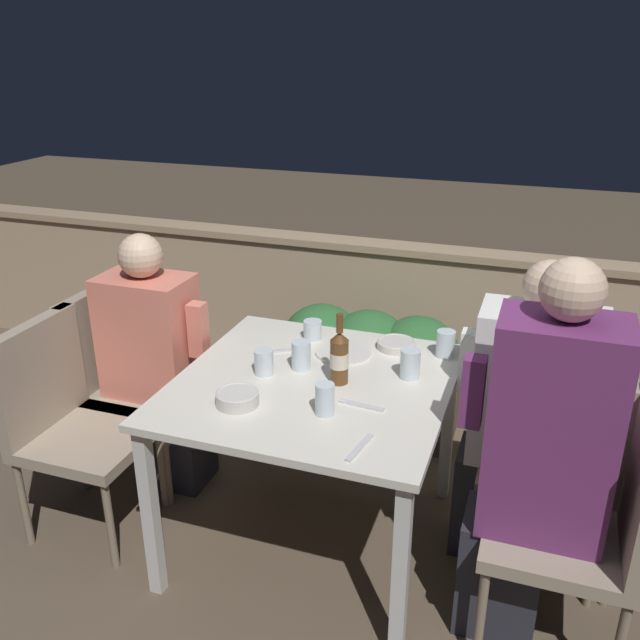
# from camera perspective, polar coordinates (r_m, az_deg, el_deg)

# --- Properties ---
(ground_plane) EXTENTS (16.00, 16.00, 0.00)m
(ground_plane) POSITION_cam_1_polar(r_m,az_deg,el_deg) (3.00, -0.51, -17.81)
(ground_plane) COLOR brown
(parapet_wall) EXTENTS (9.00, 0.18, 0.88)m
(parapet_wall) POSITION_cam_1_polar(r_m,az_deg,el_deg) (3.97, 6.47, 0.24)
(parapet_wall) COLOR tan
(parapet_wall) RESTS_ON ground_plane
(dining_table) EXTENTS (1.03, 1.04, 0.74)m
(dining_table) POSITION_cam_1_polar(r_m,az_deg,el_deg) (2.62, -0.56, -6.74)
(dining_table) COLOR silver
(dining_table) RESTS_ON ground_plane
(planter_hedge) EXTENTS (0.94, 0.47, 0.66)m
(planter_hedge) POSITION_cam_1_polar(r_m,az_deg,el_deg) (3.56, 4.03, -3.76)
(planter_hedge) COLOR brown
(planter_hedge) RESTS_ON ground_plane
(chair_left_near) EXTENTS (0.48, 0.48, 0.91)m
(chair_left_near) POSITION_cam_1_polar(r_m,az_deg,el_deg) (2.99, -20.64, -7.08)
(chair_left_near) COLOR gray
(chair_left_near) RESTS_ON ground_plane
(chair_left_far) EXTENTS (0.48, 0.48, 0.91)m
(chair_left_far) POSITION_cam_1_polar(r_m,az_deg,el_deg) (3.26, -16.51, -3.92)
(chair_left_far) COLOR gray
(chair_left_far) RESTS_ON ground_plane
(person_coral_top) EXTENTS (0.48, 0.26, 1.20)m
(person_coral_top) POSITION_cam_1_polar(r_m,az_deg,el_deg) (3.13, -13.46, -3.57)
(person_coral_top) COLOR #282833
(person_coral_top) RESTS_ON ground_plane
(chair_right_near) EXTENTS (0.48, 0.48, 0.91)m
(chair_right_near) POSITION_cam_1_polar(r_m,az_deg,el_deg) (2.42, 22.36, -14.88)
(chair_right_near) COLOR gray
(chair_right_near) RESTS_ON ground_plane
(person_purple_stripe) EXTENTS (0.48, 0.26, 1.38)m
(person_purple_stripe) POSITION_cam_1_polar(r_m,az_deg,el_deg) (2.32, 17.81, -11.25)
(person_purple_stripe) COLOR #282833
(person_purple_stripe) RESTS_ON ground_plane
(chair_right_far) EXTENTS (0.48, 0.48, 0.91)m
(chair_right_far) POSITION_cam_1_polar(r_m,az_deg,el_deg) (2.74, 20.92, -9.90)
(chair_right_far) COLOR gray
(chair_right_far) RESTS_ON ground_plane
(person_white_polo) EXTENTS (0.51, 0.26, 1.25)m
(person_white_polo) POSITION_cam_1_polar(r_m,az_deg,el_deg) (2.69, 16.71, -7.88)
(person_white_polo) COLOR #282833
(person_white_polo) RESTS_ON ground_plane
(beer_bottle) EXTENTS (0.07, 0.07, 0.28)m
(beer_bottle) POSITION_cam_1_polar(r_m,az_deg,el_deg) (2.53, 1.63, -3.12)
(beer_bottle) COLOR brown
(beer_bottle) RESTS_ON dining_table
(plate_0) EXTENTS (0.23, 0.23, 0.01)m
(plate_0) POSITION_cam_1_polar(r_m,az_deg,el_deg) (2.80, 1.97, -2.73)
(plate_0) COLOR silver
(plate_0) RESTS_ON dining_table
(bowl_0) EXTENTS (0.16, 0.16, 0.03)m
(bowl_0) POSITION_cam_1_polar(r_m,az_deg,el_deg) (2.86, 6.43, -2.01)
(bowl_0) COLOR beige
(bowl_0) RESTS_ON dining_table
(bowl_1) EXTENTS (0.15, 0.15, 0.05)m
(bowl_1) POSITION_cam_1_polar(r_m,az_deg,el_deg) (2.43, -6.97, -6.48)
(bowl_1) COLOR beige
(bowl_1) RESTS_ON dining_table
(glass_cup_0) EXTENTS (0.07, 0.07, 0.10)m
(glass_cup_0) POSITION_cam_1_polar(r_m,az_deg,el_deg) (2.62, -4.75, -3.56)
(glass_cup_0) COLOR silver
(glass_cup_0) RESTS_ON dining_table
(glass_cup_1) EXTENTS (0.08, 0.08, 0.08)m
(glass_cup_1) POSITION_cam_1_polar(r_m,az_deg,el_deg) (2.92, -0.62, -0.83)
(glass_cup_1) COLOR silver
(glass_cup_1) RESTS_ON dining_table
(glass_cup_2) EXTENTS (0.08, 0.08, 0.11)m
(glass_cup_2) POSITION_cam_1_polar(r_m,az_deg,el_deg) (2.80, 10.53, -1.98)
(glass_cup_2) COLOR silver
(glass_cup_2) RESTS_ON dining_table
(glass_cup_3) EXTENTS (0.08, 0.08, 0.12)m
(glass_cup_3) POSITION_cam_1_polar(r_m,az_deg,el_deg) (2.61, 7.60, -3.67)
(glass_cup_3) COLOR silver
(glass_cup_3) RESTS_ON dining_table
(glass_cup_4) EXTENTS (0.08, 0.08, 0.12)m
(glass_cup_4) POSITION_cam_1_polar(r_m,az_deg,el_deg) (2.65, -1.60, -3.00)
(glass_cup_4) COLOR silver
(glass_cup_4) RESTS_ON dining_table
(glass_cup_5) EXTENTS (0.07, 0.07, 0.12)m
(glass_cup_5) POSITION_cam_1_polar(r_m,az_deg,el_deg) (2.34, 0.41, -6.68)
(glass_cup_5) COLOR silver
(glass_cup_5) RESTS_ON dining_table
(fork_0) EXTENTS (0.15, 0.11, 0.01)m
(fork_0) POSITION_cam_1_polar(r_m,az_deg,el_deg) (2.82, -3.16, -2.60)
(fork_0) COLOR silver
(fork_0) RESTS_ON dining_table
(fork_1) EXTENTS (0.17, 0.04, 0.01)m
(fork_1) POSITION_cam_1_polar(r_m,az_deg,el_deg) (2.42, 3.50, -7.19)
(fork_1) COLOR silver
(fork_1) RESTS_ON dining_table
(fork_2) EXTENTS (0.05, 0.17, 0.01)m
(fork_2) POSITION_cam_1_polar(r_m,az_deg,el_deg) (2.19, 3.35, -10.66)
(fork_2) COLOR silver
(fork_2) RESTS_ON dining_table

